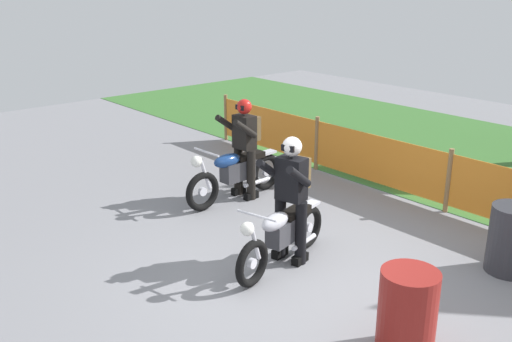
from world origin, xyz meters
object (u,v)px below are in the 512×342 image
Objects in this scene: motorcycle_lead at (235,173)px; oil_drum at (407,312)px; motorcycle_trailing at (282,235)px; rider_lead at (245,143)px; rider_trailing at (291,192)px; spare_drum at (512,239)px.

motorcycle_lead is 2.34× the size of oil_drum.
motorcycle_trailing is 2.60m from rider_lead.
rider_trailing is (-0.05, 0.20, 0.51)m from motorcycle_trailing.
rider_lead reaches higher than spare_drum.
motorcycle_lead is 1.22× the size of rider_lead.
motorcycle_trailing is 2.89m from spare_drum.
rider_lead is at bearing 160.47° from oil_drum.
rider_trailing reaches higher than spare_drum.
oil_drum is 2.39m from spare_drum.
motorcycle_trailing is at bearing -133.77° from spare_drum.
motorcycle_trailing is 2.14× the size of oil_drum.
motorcycle_trailing is 1.12× the size of rider_trailing.
motorcycle_lead is at bearing 0.51° from rider_lead.
motorcycle_lead is at bearing 163.09° from oil_drum.
oil_drum is at bearing 63.84° from rider_trailing.
rider_trailing is (2.18, -1.04, 0.00)m from rider_lead.
spare_drum is (-0.12, 2.39, 0.00)m from oil_drum.
oil_drum is (2.17, -0.50, -0.51)m from rider_trailing.
rider_lead is 1.00× the size of rider_trailing.
motorcycle_trailing is 2.14× the size of spare_drum.
motorcycle_lead is 1.09× the size of motorcycle_trailing.
rider_trailing is at bearing -179.49° from motorcycle_trailing.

